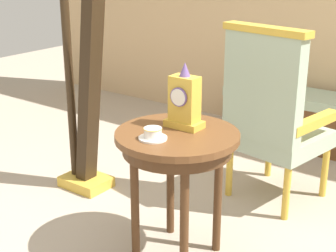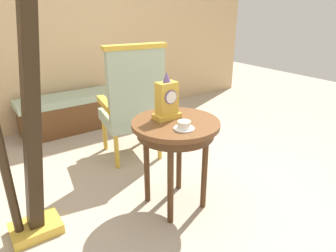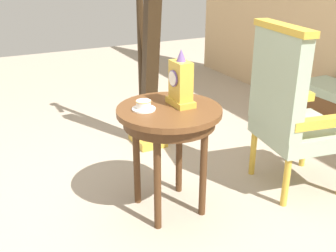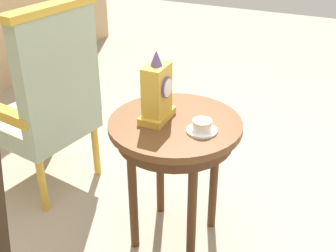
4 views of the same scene
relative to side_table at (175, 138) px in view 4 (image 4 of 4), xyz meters
name	(u,v)px [view 4 (image 4 of 4)]	position (x,y,z in m)	size (l,w,h in m)	color
ground_plane	(171,246)	(-0.09, -0.02, -0.60)	(10.00, 10.00, 0.00)	tan
side_table	(175,138)	(0.00, 0.00, 0.00)	(0.63, 0.63, 0.69)	brown
teacup_left	(202,127)	(-0.04, -0.15, 0.11)	(0.14, 0.14, 0.06)	white
mantel_clock	(157,93)	(-0.02, 0.08, 0.22)	(0.19, 0.11, 0.34)	gold
armchair	(48,99)	(0.12, 0.84, -0.01)	(0.62, 0.61, 1.14)	#9EB299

